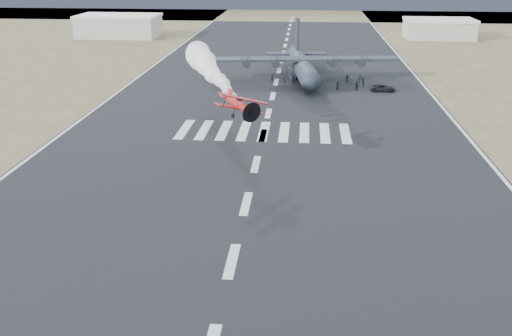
# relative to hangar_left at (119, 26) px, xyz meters

# --- Properties ---
(scrub_far) EXTENTS (500.00, 80.00, 0.00)m
(scrub_far) POSITION_rel_hangar_left_xyz_m (52.00, 85.00, -3.41)
(scrub_far) COLOR brown
(scrub_far) RESTS_ON ground
(runway_markings) EXTENTS (60.00, 260.00, 0.01)m
(runway_markings) POSITION_rel_hangar_left_xyz_m (52.00, -85.00, -3.40)
(runway_markings) COLOR silver
(runway_markings) RESTS_ON ground
(hangar_left) EXTENTS (24.50, 14.50, 6.70)m
(hangar_left) POSITION_rel_hangar_left_xyz_m (0.00, 0.00, 0.00)
(hangar_left) COLOR #ACA699
(hangar_left) RESTS_ON ground
(hangar_right) EXTENTS (20.50, 12.50, 5.90)m
(hangar_right) POSITION_rel_hangar_left_xyz_m (98.00, 5.00, -0.40)
(hangar_right) COLOR #ACA699
(hangar_right) RESTS_ON ground
(aerobatic_biplane) EXTENTS (6.58, 6.44, 3.67)m
(aerobatic_biplane) POSITION_rel_hangar_left_xyz_m (50.08, -110.05, 4.56)
(aerobatic_biplane) COLOR red
(smoke_trail) EXTENTS (12.81, 32.85, 4.33)m
(smoke_trail) POSITION_rel_hangar_left_xyz_m (41.00, -83.21, 4.80)
(smoke_trail) COLOR white
(transport_aircraft) EXTENTS (39.05, 32.06, 11.26)m
(transport_aircraft) POSITION_rel_hangar_left_xyz_m (57.15, -56.75, -0.50)
(transport_aircraft) COLOR #212A31
(transport_aircraft) RESTS_ON ground
(support_vehicle) EXTENTS (4.84, 2.39, 1.32)m
(support_vehicle) POSITION_rel_hangar_left_xyz_m (72.65, -67.39, -2.75)
(support_vehicle) COLOR black
(support_vehicle) RESTS_ON ground
(crew_a) EXTENTS (0.79, 0.78, 1.67)m
(crew_a) POSITION_rel_hangar_left_xyz_m (53.76, -62.48, -2.57)
(crew_a) COLOR black
(crew_a) RESTS_ON ground
(crew_b) EXTENTS (0.60, 0.90, 1.76)m
(crew_b) POSITION_rel_hangar_left_xyz_m (69.19, -63.99, -2.53)
(crew_b) COLOR black
(crew_b) RESTS_ON ground
(crew_c) EXTENTS (1.21, 1.29, 1.88)m
(crew_c) POSITION_rel_hangar_left_xyz_m (68.87, -61.01, -2.47)
(crew_c) COLOR black
(crew_c) RESTS_ON ground
(crew_d) EXTENTS (1.04, 0.65, 1.66)m
(crew_d) POSITION_rel_hangar_left_xyz_m (66.42, -59.84, -2.58)
(crew_d) COLOR black
(crew_d) RESTS_ON ground
(crew_e) EXTENTS (0.56, 0.82, 1.58)m
(crew_e) POSITION_rel_hangar_left_xyz_m (64.17, -66.61, -2.62)
(crew_e) COLOR black
(crew_e) RESTS_ON ground
(crew_f) EXTENTS (1.28, 1.72, 1.79)m
(crew_f) POSITION_rel_hangar_left_xyz_m (67.80, -66.97, -2.51)
(crew_f) COLOR black
(crew_f) RESTS_ON ground
(crew_g) EXTENTS (0.77, 0.72, 1.67)m
(crew_g) POSITION_rel_hangar_left_xyz_m (51.17, -60.80, -2.57)
(crew_g) COLOR black
(crew_g) RESTS_ON ground
(crew_h) EXTENTS (1.01, 0.79, 1.82)m
(crew_h) POSITION_rel_hangar_left_xyz_m (55.50, -62.36, -2.50)
(crew_h) COLOR black
(crew_h) RESTS_ON ground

